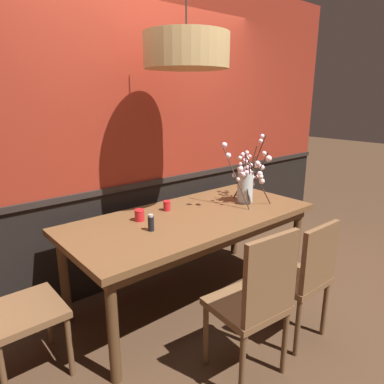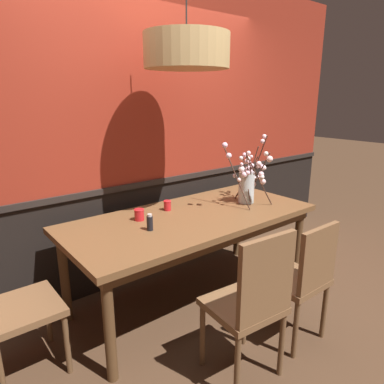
{
  "view_description": "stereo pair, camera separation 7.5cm",
  "coord_description": "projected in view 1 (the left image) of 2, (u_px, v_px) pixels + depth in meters",
  "views": [
    {
      "loc": [
        -1.74,
        -2.05,
        1.72
      ],
      "look_at": [
        0.0,
        0.0,
        0.97
      ],
      "focal_mm": 32.52,
      "sensor_mm": 36.0,
      "label": 1
    },
    {
      "loc": [
        -1.68,
        -2.1,
        1.72
      ],
      "look_at": [
        0.0,
        0.0,
        0.97
      ],
      "focal_mm": 32.52,
      "sensor_mm": 36.0,
      "label": 2
    }
  ],
  "objects": [
    {
      "name": "chair_near_side_left",
      "position": [
        256.0,
        299.0,
        2.07
      ],
      "size": [
        0.46,
        0.44,
        0.99
      ],
      "color": "brown",
      "rests_on": "ground"
    },
    {
      "name": "ground_plane",
      "position": [
        192.0,
        298.0,
        3.05
      ],
      "size": [
        24.0,
        24.0,
        0.0
      ],
      "primitive_type": "plane",
      "color": "#4C3321"
    },
    {
      "name": "condiment_bottle",
      "position": [
        151.0,
        223.0,
        2.51
      ],
      "size": [
        0.05,
        0.05,
        0.12
      ],
      "color": "black",
      "rests_on": "dining_table"
    },
    {
      "name": "chair_head_west_end",
      "position": [
        7.0,
        305.0,
        2.05
      ],
      "size": [
        0.44,
        0.45,
        0.95
      ],
      "color": "brown",
      "rests_on": "ground"
    },
    {
      "name": "candle_holder_nearer_edge",
      "position": [
        167.0,
        206.0,
        2.95
      ],
      "size": [
        0.07,
        0.07,
        0.09
      ],
      "color": "red",
      "rests_on": "dining_table"
    },
    {
      "name": "vase_with_blossoms",
      "position": [
        247.0,
        181.0,
        3.15
      ],
      "size": [
        0.63,
        0.47,
        0.61
      ],
      "color": "silver",
      "rests_on": "dining_table"
    },
    {
      "name": "pendant_lamp",
      "position": [
        187.0,
        51.0,
        2.56
      ],
      "size": [
        0.64,
        0.64,
        0.9
      ],
      "color": "tan"
    },
    {
      "name": "dining_table",
      "position": [
        192.0,
        225.0,
        2.87
      ],
      "size": [
        2.08,
        0.96,
        0.78
      ],
      "color": "brown",
      "rests_on": "ground"
    },
    {
      "name": "chair_far_side_right",
      "position": [
        161.0,
        211.0,
        3.8
      ],
      "size": [
        0.43,
        0.44,
        0.9
      ],
      "color": "brown",
      "rests_on": "ground"
    },
    {
      "name": "candle_holder_nearer_center",
      "position": [
        139.0,
        215.0,
        2.71
      ],
      "size": [
        0.08,
        0.08,
        0.09
      ],
      "color": "red",
      "rests_on": "dining_table"
    },
    {
      "name": "back_wall",
      "position": [
        144.0,
        132.0,
        3.18
      ],
      "size": [
        5.33,
        0.14,
        2.82
      ],
      "color": "black",
      "rests_on": "ground"
    },
    {
      "name": "chair_near_side_right",
      "position": [
        301.0,
        274.0,
        2.44
      ],
      "size": [
        0.41,
        0.44,
        0.91
      ],
      "color": "brown",
      "rests_on": "ground"
    }
  ]
}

